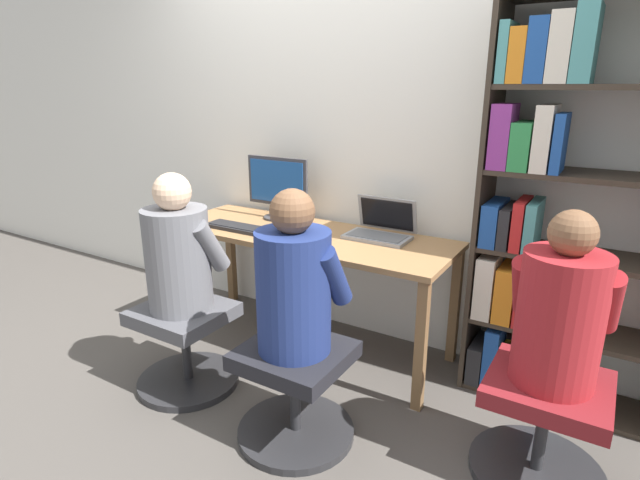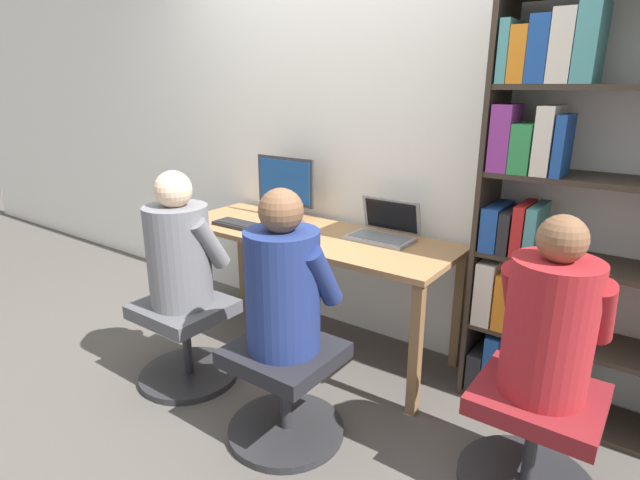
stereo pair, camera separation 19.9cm
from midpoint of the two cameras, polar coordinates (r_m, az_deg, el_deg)
ground_plane at (r=2.94m, az=-6.92°, el=-14.04°), size 14.00×14.00×0.00m
wall_back at (r=3.08m, az=0.21°, el=13.15°), size 10.00×0.05×2.60m
desk at (r=2.90m, az=-3.63°, el=-0.64°), size 1.72×0.62×0.71m
desktop_monitor at (r=3.16m, az=-6.72°, el=5.99°), size 0.44×0.19×0.39m
laptop at (r=2.78m, az=4.90°, el=1.21°), size 0.35×0.25×0.22m
keyboard at (r=2.98m, az=-10.97°, el=1.36°), size 0.45×0.14×0.03m
computer_mouse_by_keyboard at (r=2.82m, az=-6.51°, el=0.67°), size 0.06×0.11×0.03m
office_chair_left at (r=2.77m, az=-17.15°, el=-11.26°), size 0.53×0.53×0.44m
office_chair_right at (r=2.31m, az=-5.43°, el=-16.68°), size 0.53×0.53×0.44m
person_at_monitor at (r=2.57m, az=-18.05°, el=-1.33°), size 0.39×0.34×0.69m
person_at_laptop at (r=2.07m, az=-5.73°, el=-4.94°), size 0.39×0.34×0.70m
bookshelf at (r=2.51m, az=22.77°, el=1.62°), size 0.92×0.33×1.90m
office_chair_side at (r=2.24m, az=21.68°, el=-19.16°), size 0.53×0.53×0.44m
person_near_shelf at (r=2.00m, az=23.28°, el=-7.52°), size 0.38×0.34×0.67m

